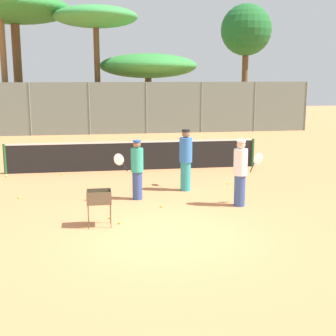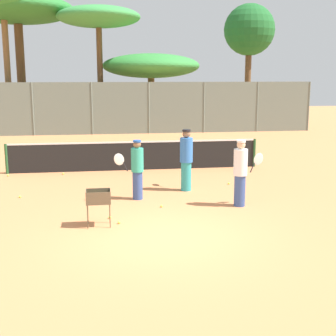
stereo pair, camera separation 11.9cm
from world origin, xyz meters
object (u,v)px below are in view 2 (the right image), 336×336
(tennis_net, at_px, (135,155))
(player_yellow_shirt, at_px, (137,169))
(player_red_cap, at_px, (186,159))
(ball_cart, at_px, (98,200))
(player_white_outfit, at_px, (241,172))

(tennis_net, relative_size, player_yellow_shirt, 5.47)
(player_red_cap, distance_m, player_yellow_shirt, 1.74)
(player_yellow_shirt, bearing_deg, player_red_cap, -167.80)
(player_red_cap, xyz_separation_m, ball_cart, (-2.63, -3.05, -0.34))
(ball_cart, bearing_deg, player_red_cap, 49.31)
(player_white_outfit, relative_size, ball_cart, 2.09)
(player_white_outfit, distance_m, player_red_cap, 2.19)
(player_white_outfit, bearing_deg, tennis_net, 101.61)
(player_yellow_shirt, bearing_deg, tennis_net, -108.79)
(player_red_cap, distance_m, ball_cart, 4.04)
(player_red_cap, bearing_deg, tennis_net, 28.91)
(ball_cart, bearing_deg, player_yellow_shirt, 64.38)
(player_red_cap, bearing_deg, ball_cart, 146.96)
(player_white_outfit, xyz_separation_m, ball_cart, (-3.74, -1.16, -0.30))
(player_white_outfit, relative_size, player_red_cap, 0.96)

